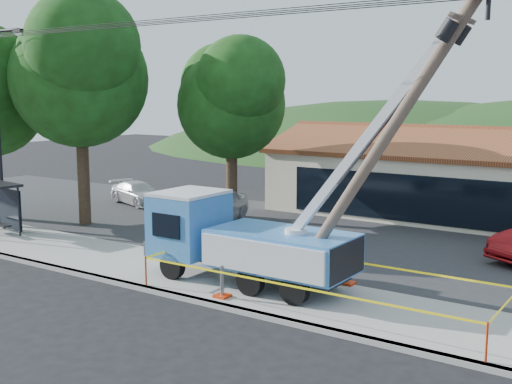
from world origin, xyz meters
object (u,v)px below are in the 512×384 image
at_px(utility_truck, 245,236).
at_px(car_white, 138,206).
at_px(car_silver, 215,226).
at_px(leaning_pole, 383,142).

relative_size(utility_truck, car_white, 2.56).
relative_size(car_silver, car_white, 1.13).
bearing_deg(car_silver, utility_truck, -60.35).
relative_size(leaning_pole, car_white, 2.08).
bearing_deg(car_white, car_silver, -88.85).
bearing_deg(car_silver, leaning_pole, -45.92).
height_order(utility_truck, car_silver, utility_truck).
height_order(leaning_pole, car_silver, leaning_pole).
distance_m(leaning_pole, car_silver, 14.40).
bearing_deg(utility_truck, car_white, 146.36).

